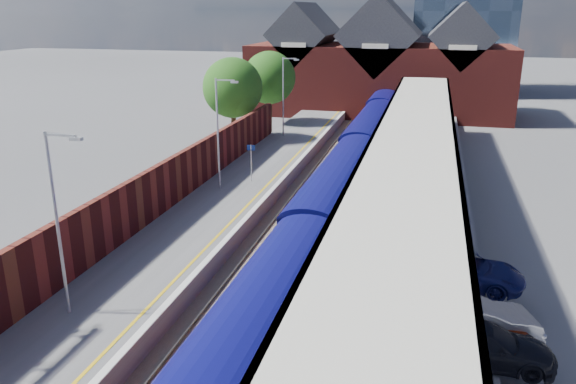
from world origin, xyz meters
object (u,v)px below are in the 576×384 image
Objects in this scene: parked_car_red at (467,327)px; parked_car_silver at (474,321)px; lamp_post_b at (59,214)px; lamp_post_c at (220,127)px; parked_car_blue at (464,270)px; train at (358,155)px; platform_sign at (251,157)px; parked_car_dark at (483,344)px; lamp_post_d at (285,92)px.

parked_car_red is 0.41m from parked_car_silver.
lamp_post_b and lamp_post_c have the same top height.
lamp_post_b is 1.45× the size of parked_car_blue.
parked_car_blue is at bearing -67.94° from train.
lamp_post_c is (-7.86, -6.44, 2.87)m from train.
lamp_post_c reaches higher than parked_car_red.
platform_sign is 0.56× the size of parked_car_dark.
train reaches higher than parked_car_silver.
lamp_post_c is (0.00, 16.00, 0.00)m from lamp_post_b.
lamp_post_c and lamp_post_d have the same top height.
lamp_post_c reaches higher than parked_car_silver.
lamp_post_b and lamp_post_d have the same top height.
train is 14.68× the size of parked_car_dark.
parked_car_red is (14.40, -14.51, -3.30)m from lamp_post_c.
parked_car_blue reaches higher than parked_car_dark.
lamp_post_d is 34.91m from parked_car_dark.
parked_car_blue is (0.09, 4.58, -0.02)m from parked_car_red.
parked_car_dark is (13.50, -17.41, -1.04)m from platform_sign.
lamp_post_c is at bearing -90.00° from lamp_post_d.
parked_car_blue is at bearing -42.28° from platform_sign.
parked_car_red is (14.40, -30.51, -3.30)m from lamp_post_d.
parked_car_silver is at bearing -71.84° from train.
lamp_post_d reaches higher than train.
platform_sign reaches higher than parked_car_silver.
lamp_post_d reaches higher than parked_car_red.
platform_sign is (1.36, 18.00, -2.30)m from lamp_post_b.
parked_car_dark is (0.46, -0.89, -0.04)m from parked_car_red.
parked_car_dark is (0.25, -1.23, -0.09)m from parked_car_silver.
lamp_post_d is 1.55× the size of parked_car_silver.
parked_car_dark is (14.86, -31.41, -3.34)m from lamp_post_d.
train is at bearing 19.02° from parked_car_dark.
platform_sign is 22.05m from parked_car_dark.
lamp_post_c is at bearing -140.68° from train.
lamp_post_d is 2.80× the size of platform_sign.
lamp_post_c is at bearing 26.91° from parked_car_silver.
lamp_post_b is 2.80× the size of platform_sign.
lamp_post_d is at bearing 90.00° from lamp_post_c.
parked_car_red is at bearing -64.74° from lamp_post_d.
train is 17.67m from parked_car_blue.
parked_car_silver is at bearing -168.81° from parked_car_blue.
platform_sign is (-6.49, -4.44, 0.57)m from train.
lamp_post_c reaches higher than train.
lamp_post_b is 1.00× the size of lamp_post_d.
parked_car_dark is (14.86, -15.41, -3.34)m from lamp_post_c.
train reaches higher than parked_car_dark.
parked_car_red is 0.90× the size of parked_car_dark.
lamp_post_c is 1.56× the size of parked_car_dark.
lamp_post_d reaches higher than parked_car_blue.
train is 9.42× the size of lamp_post_b.
parked_car_red is at bearing 128.40° from parked_car_silver.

